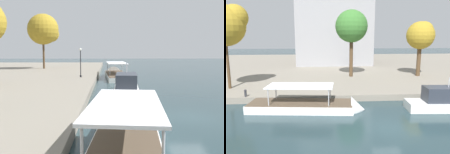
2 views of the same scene
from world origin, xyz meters
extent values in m
plane|color=#23383D|center=(0.00, 0.00, 0.00)|extent=(220.00, 220.00, 0.00)
cube|color=gray|center=(0.00, 34.92, 0.37)|extent=(120.00, 55.00, 0.74)
cube|color=white|center=(-7.74, 4.92, 0.12)|extent=(10.81, 4.03, 1.33)
cone|color=white|center=(-1.98, 4.35, 0.12)|extent=(1.66, 2.84, 2.71)
cube|color=brown|center=(-7.74, 4.92, 0.82)|extent=(10.59, 3.86, 0.08)
cylinder|color=#B2B2B7|center=(-4.73, 5.83, 1.68)|extent=(0.10, 0.10, 1.64)
cylinder|color=#B2B2B7|center=(-4.97, 3.43, 1.68)|extent=(0.10, 0.10, 1.64)
cylinder|color=#B2B2B7|center=(-10.52, 6.40, 1.68)|extent=(0.10, 0.10, 1.64)
cylinder|color=#B2B2B7|center=(-10.75, 4.00, 1.68)|extent=(0.10, 0.10, 1.64)
cube|color=silver|center=(-7.74, 4.92, 2.56)|extent=(6.79, 3.40, 0.12)
cube|color=silver|center=(7.39, 3.91, 0.30)|extent=(8.76, 2.95, 1.24)
cube|color=#2D333D|center=(6.75, 3.95, 1.67)|extent=(4.00, 2.16, 1.50)
cylinder|color=silver|center=(7.18, 3.92, 2.90)|extent=(0.08, 0.08, 0.98)
cylinder|color=#2D2D33|center=(-14.20, 7.82, 1.06)|extent=(0.25, 0.25, 0.64)
sphere|color=#2D2D33|center=(-14.20, 7.82, 1.45)|extent=(0.28, 0.28, 0.28)
cylinder|color=#4C3823|center=(10.73, 18.83, 3.28)|extent=(0.67, 0.67, 5.09)
sphere|color=olive|center=(10.73, 18.83, 7.54)|extent=(4.57, 4.57, 4.57)
sphere|color=olive|center=(10.12, 18.00, 7.82)|extent=(2.43, 2.43, 2.43)
sphere|color=olive|center=(11.07, 18.48, 8.25)|extent=(3.10, 3.10, 3.10)
cylinder|color=#4C3823|center=(-0.72, 19.19, 3.88)|extent=(0.59, 0.59, 6.28)
sphere|color=#38702D|center=(-0.72, 19.19, 8.99)|extent=(5.25, 5.25, 5.25)
sphere|color=#38702D|center=(0.02, 18.90, 8.92)|extent=(3.01, 3.01, 3.01)
sphere|color=#38702D|center=(0.09, 19.35, 9.22)|extent=(3.56, 3.56, 3.56)
cylinder|color=#4C3823|center=(-17.59, 11.99, 3.77)|extent=(0.37, 0.37, 6.07)
sphere|color=olive|center=(-16.31, 12.27, 9.76)|extent=(3.19, 3.19, 3.19)
camera|label=1|loc=(-18.27, 5.58, 4.75)|focal=43.02mm
camera|label=2|loc=(-5.54, -16.49, 7.55)|focal=34.78mm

